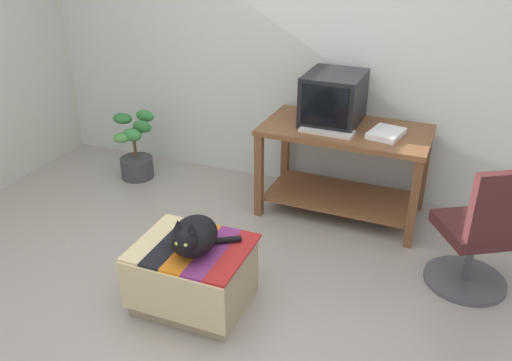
# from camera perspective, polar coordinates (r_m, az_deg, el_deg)

# --- Properties ---
(ground_plane) EXTENTS (14.00, 14.00, 0.00)m
(ground_plane) POSITION_cam_1_polar(r_m,az_deg,el_deg) (3.24, -7.07, -14.88)
(ground_plane) COLOR #9E9389
(back_wall) EXTENTS (8.00, 0.10, 2.60)m
(back_wall) POSITION_cam_1_polar(r_m,az_deg,el_deg) (4.41, 4.98, 15.56)
(back_wall) COLOR silver
(back_wall) RESTS_ON ground_plane
(desk) EXTENTS (1.27, 0.71, 0.73)m
(desk) POSITION_cam_1_polar(r_m,az_deg,el_deg) (4.11, 9.53, 2.66)
(desk) COLOR brown
(desk) RESTS_ON ground_plane
(tv_monitor) EXTENTS (0.43, 0.52, 0.38)m
(tv_monitor) POSITION_cam_1_polar(r_m,az_deg,el_deg) (4.07, 8.43, 8.80)
(tv_monitor) COLOR black
(tv_monitor) RESTS_ON desk
(keyboard) EXTENTS (0.41, 0.18, 0.02)m
(keyboard) POSITION_cam_1_polar(r_m,az_deg,el_deg) (3.90, 7.75, 5.35)
(keyboard) COLOR beige
(keyboard) RESTS_ON desk
(book) EXTENTS (0.27, 0.32, 0.04)m
(book) POSITION_cam_1_polar(r_m,az_deg,el_deg) (3.92, 13.98, 5.00)
(book) COLOR white
(book) RESTS_ON desk
(ottoman_with_blanket) EXTENTS (0.67, 0.56, 0.41)m
(ottoman_with_blanket) POSITION_cam_1_polar(r_m,az_deg,el_deg) (3.24, -6.81, -10.17)
(ottoman_with_blanket) COLOR tan
(ottoman_with_blanket) RESTS_ON ground_plane
(cat) EXTENTS (0.38, 0.40, 0.27)m
(cat) POSITION_cam_1_polar(r_m,az_deg,el_deg) (3.01, -6.85, -6.02)
(cat) COLOR black
(cat) RESTS_ON ottoman_with_blanket
(potted_plant) EXTENTS (0.37, 0.37, 0.61)m
(potted_plant) POSITION_cam_1_polar(r_m,az_deg,el_deg) (4.86, -13.01, 3.12)
(potted_plant) COLOR #3D3D42
(potted_plant) RESTS_ON ground_plane
(office_chair) EXTENTS (0.57, 0.57, 0.89)m
(office_chair) POSITION_cam_1_polar(r_m,az_deg,el_deg) (3.52, 23.20, -5.66)
(office_chair) COLOR #4C4C51
(office_chair) RESTS_ON ground_plane
(pen) EXTENTS (0.11, 0.10, 0.01)m
(pen) POSITION_cam_1_polar(r_m,az_deg,el_deg) (3.97, 14.04, 5.03)
(pen) COLOR #2351B2
(pen) RESTS_ON desk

